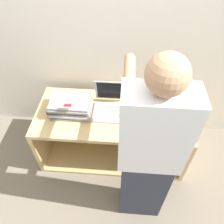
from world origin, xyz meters
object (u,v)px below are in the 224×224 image
at_px(laptop_open, 113,105).
at_px(laptop_stack_right, 156,112).
at_px(laptop_stack_left, 71,106).
at_px(person, 148,157).

bearing_deg(laptop_open, laptop_stack_right, -7.40).
distance_m(laptop_stack_left, laptop_stack_right, 0.76).
height_order(laptop_stack_left, person, person).
relative_size(laptop_stack_right, person, 0.24).
xyz_separation_m(laptop_stack_left, laptop_stack_right, (0.76, 0.00, -0.02)).
bearing_deg(laptop_stack_left, laptop_stack_right, 0.09).
bearing_deg(person, laptop_stack_right, 79.42).
bearing_deg(laptop_open, laptop_stack_left, -172.39).
xyz_separation_m(laptop_open, laptop_stack_left, (-0.38, -0.05, 0.01)).
distance_m(laptop_open, laptop_stack_left, 0.38).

